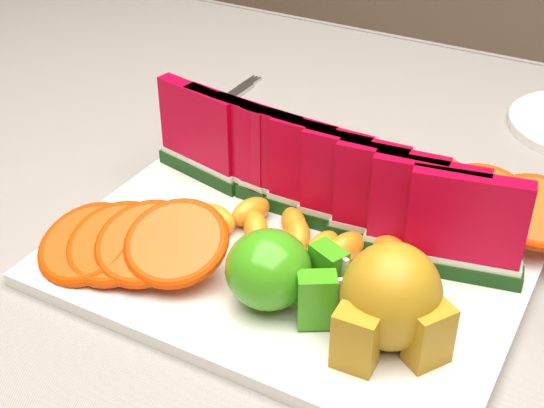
{
  "coord_description": "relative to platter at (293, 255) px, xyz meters",
  "views": [
    {
      "loc": [
        0.25,
        -0.52,
        1.18
      ],
      "look_at": [
        -0.02,
        -0.04,
        0.81
      ],
      "focal_mm": 50.0,
      "sensor_mm": 36.0,
      "label": 1
    }
  ],
  "objects": [
    {
      "name": "table",
      "position": [
        -0.01,
        0.05,
        -0.11
      ],
      "size": [
        1.4,
        0.9,
        0.75
      ],
      "color": "brown",
      "rests_on": "ground"
    },
    {
      "name": "tablecloth",
      "position": [
        -0.01,
        0.05,
        -0.05
      ],
      "size": [
        1.53,
        1.03,
        0.2
      ],
      "color": "slate",
      "rests_on": "table"
    },
    {
      "name": "platter",
      "position": [
        0.0,
        0.0,
        0.0
      ],
      "size": [
        0.4,
        0.3,
        0.01
      ],
      "color": "silver",
      "rests_on": "tablecloth"
    },
    {
      "name": "apple_cluster",
      "position": [
        0.02,
        -0.07,
        0.04
      ],
      "size": [
        0.1,
        0.08,
        0.06
      ],
      "color": "#0C860B",
      "rests_on": "platter"
    },
    {
      "name": "pear_cluster",
      "position": [
        0.12,
        -0.07,
        0.04
      ],
      "size": [
        0.1,
        0.1,
        0.08
      ],
      "color": "#996605",
      "rests_on": "platter"
    },
    {
      "name": "fork",
      "position": [
        -0.22,
        0.22,
        -0.0
      ],
      "size": [
        0.02,
        0.2,
        0.0
      ],
      "color": "silver",
      "rests_on": "tablecloth"
    },
    {
      "name": "watermelon_row",
      "position": [
        -0.0,
        0.05,
        0.05
      ],
      "size": [
        0.39,
        0.07,
        0.1
      ],
      "color": "#0D3A10",
      "rests_on": "platter"
    },
    {
      "name": "orange_fan_front",
      "position": [
        -0.11,
        -0.08,
        0.03
      ],
      "size": [
        0.18,
        0.13,
        0.05
      ],
      "color": "#E74B03",
      "rests_on": "platter"
    },
    {
      "name": "orange_fan_back",
      "position": [
        0.04,
        0.12,
        0.03
      ],
      "size": [
        0.39,
        0.12,
        0.05
      ],
      "color": "#E74B03",
      "rests_on": "platter"
    },
    {
      "name": "tangerine_segments",
      "position": [
        0.02,
        0.01,
        0.02
      ],
      "size": [
        0.23,
        0.07,
        0.03
      ],
      "color": "#EB3002",
      "rests_on": "platter"
    }
  ]
}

